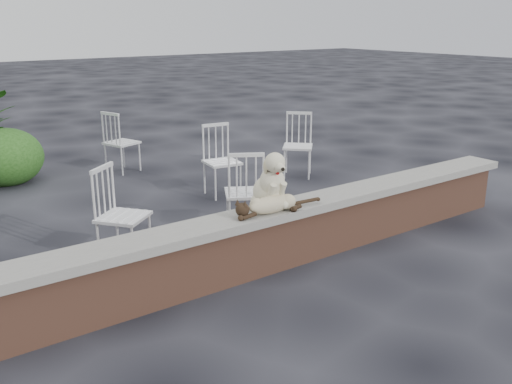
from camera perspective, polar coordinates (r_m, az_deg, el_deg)
ground at (r=5.61m, az=3.66°, el=-6.82°), size 60.00×60.00×0.00m
brick_wall at (r=5.52m, az=3.70°, el=-4.44°), size 6.00×0.30×0.50m
capstone at (r=5.42m, az=3.76°, el=-1.59°), size 6.20×0.40×0.08m
dog at (r=5.23m, az=1.29°, el=1.39°), size 0.43×0.53×0.55m
cat at (r=5.12m, az=1.58°, el=-1.11°), size 1.11×0.43×0.18m
chair_c at (r=6.16m, az=-1.13°, el=0.07°), size 0.76×0.76×0.94m
chair_d at (r=8.45m, az=4.22°, el=4.70°), size 0.79×0.79×0.94m
chair_e at (r=8.92m, az=-13.33°, el=4.95°), size 0.71×0.71×0.94m
chair_a at (r=5.57m, az=-13.20°, el=-2.27°), size 0.79×0.79×0.94m
chair_b at (r=7.50m, az=-3.43°, el=3.13°), size 0.63×0.63×0.94m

